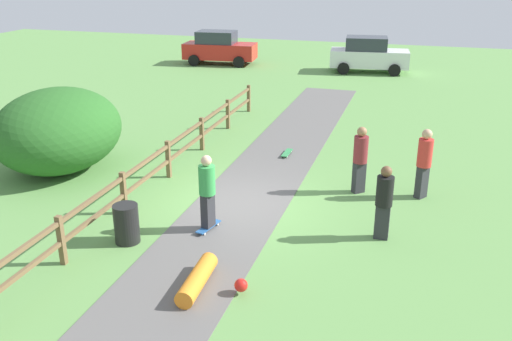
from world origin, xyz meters
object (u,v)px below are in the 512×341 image
Objects in this scene: skater_riding at (207,189)px; skater_fallen at (201,280)px; parked_car_white at (369,55)px; skateboard_loose at (287,153)px; bystander_red at (424,160)px; trash_bin at (127,224)px; bystander_black at (384,199)px; bush_large at (58,130)px; parked_car_red at (219,48)px; bystander_maroon at (360,157)px.

skater_riding is 1.20× the size of skater_fallen.
parked_car_white reaches higher than skater_riding.
bystander_red reaches higher than skateboard_loose.
trash_bin is 7.03m from skateboard_loose.
skater_fallen is 0.87× the size of bystander_black.
bystander_red is 0.43× the size of parked_car_white.
bush_large reaches higher than parked_car_white.
bystander_red is (4.21, -2.24, 0.97)m from skateboard_loose.
parked_car_red reaches higher than bystander_red.
trash_bin is 22.26m from parked_car_red.
skater_fallen is at bearing -91.71° from parked_car_white.
bush_large is 2.26× the size of skater_riding.
bystander_maroon is at bearing 5.30° from bush_large.
bush_large is at bearing -111.60° from parked_car_white.
bystander_red is at bearing 55.75° from skater_fallen.
bush_large reaches higher than trash_bin.
bush_large is 8.12m from skater_fallen.
parked_car_red reaches higher than skater_riding.
bush_large reaches higher than skateboard_loose.
parked_car_white is (2.98, 21.50, 0.51)m from trash_bin.
parked_car_red is 8.73m from parked_car_white.
parked_car_red is at bearing 95.14° from bush_large.
parked_car_red and parked_car_white have the same top height.
bystander_red is 17.32m from parked_car_white.
skateboard_loose is (-0.27, 8.03, -0.11)m from skater_fallen.
skateboard_loose is at bearing 124.84° from bystander_black.
skateboard_loose is 0.19× the size of parked_car_red.
bystander_red is (4.71, 3.42, 0.01)m from skater_riding.
bystander_maroon is at bearing -175.41° from bystander_red.
skater_fallen is 6.17m from bystander_maroon.
skater_riding is at bearing -144.00° from bystander_red.
bystander_maroon reaches higher than bystander_black.
bystander_red is at bearing 36.00° from skater_riding.
skater_riding is at bearing -70.40° from parked_car_red.
bystander_red is (3.94, 5.79, 0.86)m from skater_fallen.
bystander_red is at bearing -54.83° from parked_car_red.
bush_large is 9.73m from bystander_black.
parked_car_white is at bearing 86.33° from skateboard_loose.
skater_riding is 0.42× the size of parked_car_white.
bush_large is 4.62× the size of trash_bin.
skateboard_loose is 14.83m from parked_car_white.
bystander_black is at bearing -10.16° from bush_large.
bush_large reaches higher than skater_riding.
skater_riding is 0.97× the size of bystander_red.
bystander_maroon is (8.74, 0.81, -0.20)m from bush_large.
bystander_maroon is 20.03m from parked_car_red.
skateboard_loose is 0.42× the size of bystander_red.
trash_bin is 0.48× the size of bystander_red.
bystander_red is 0.44× the size of parked_car_red.
bush_large is at bearing -152.70° from skateboard_loose.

